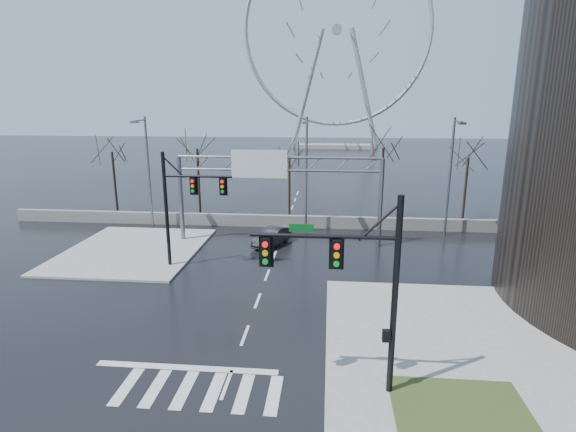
# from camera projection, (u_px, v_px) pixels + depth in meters

# --- Properties ---
(ground) EXTENTS (260.00, 260.00, 0.00)m
(ground) POSITION_uv_depth(u_px,v_px,m) (245.00, 335.00, 22.13)
(ground) COLOR black
(ground) RESTS_ON ground
(sidewalk_right_ext) EXTENTS (12.00, 10.00, 0.15)m
(sidewalk_right_ext) POSITION_uv_depth(u_px,v_px,m) (443.00, 324.00, 23.14)
(sidewalk_right_ext) COLOR gray
(sidewalk_right_ext) RESTS_ON ground
(sidewalk_far) EXTENTS (10.00, 12.00, 0.15)m
(sidewalk_far) POSITION_uv_depth(u_px,v_px,m) (133.00, 250.00, 34.68)
(sidewalk_far) COLOR gray
(sidewalk_far) RESTS_ON ground
(grass_strip) EXTENTS (5.00, 4.00, 0.02)m
(grass_strip) POSITION_uv_depth(u_px,v_px,m) (461.00, 411.00, 16.45)
(grass_strip) COLOR #2F3918
(grass_strip) RESTS_ON sidewalk_near
(barrier_wall) EXTENTS (52.00, 0.50, 1.10)m
(barrier_wall) POSITION_uv_depth(u_px,v_px,m) (285.00, 221.00, 41.30)
(barrier_wall) COLOR slate
(barrier_wall) RESTS_ON ground
(signal_mast_near) EXTENTS (5.52, 0.41, 8.00)m
(signal_mast_near) POSITION_uv_depth(u_px,v_px,m) (359.00, 277.00, 16.57)
(signal_mast_near) COLOR black
(signal_mast_near) RESTS_ON ground
(signal_mast_far) EXTENTS (4.72, 0.41, 8.00)m
(signal_mast_far) POSITION_uv_depth(u_px,v_px,m) (182.00, 199.00, 30.12)
(signal_mast_far) COLOR black
(signal_mast_far) RESTS_ON ground
(sign_gantry) EXTENTS (16.36, 0.40, 7.60)m
(sign_gantry) POSITION_uv_depth(u_px,v_px,m) (274.00, 181.00, 35.33)
(sign_gantry) COLOR slate
(sign_gantry) RESTS_ON ground
(streetlight_left) EXTENTS (0.50, 2.55, 10.00)m
(streetlight_left) POSITION_uv_depth(u_px,v_px,m) (147.00, 164.00, 39.29)
(streetlight_left) COLOR slate
(streetlight_left) RESTS_ON ground
(streetlight_mid) EXTENTS (0.50, 2.55, 10.00)m
(streetlight_mid) POSITION_uv_depth(u_px,v_px,m) (306.00, 166.00, 38.03)
(streetlight_mid) COLOR slate
(streetlight_mid) RESTS_ON ground
(streetlight_right) EXTENTS (0.50, 2.55, 10.00)m
(streetlight_right) POSITION_uv_depth(u_px,v_px,m) (452.00, 168.00, 36.96)
(streetlight_right) COLOR slate
(streetlight_right) RESTS_ON ground
(tree_far_left) EXTENTS (3.50, 3.50, 7.00)m
(tree_far_left) POSITION_uv_depth(u_px,v_px,m) (113.00, 159.00, 45.54)
(tree_far_left) COLOR black
(tree_far_left) RESTS_ON ground
(tree_left) EXTENTS (3.75, 3.75, 7.50)m
(tree_left) POSITION_uv_depth(u_px,v_px,m) (198.00, 157.00, 44.15)
(tree_left) COLOR black
(tree_left) RESTS_ON ground
(tree_center) EXTENTS (3.25, 3.25, 6.50)m
(tree_center) POSITION_uv_depth(u_px,v_px,m) (289.00, 165.00, 44.51)
(tree_center) COLOR black
(tree_center) RESTS_ON ground
(tree_right) EXTENTS (3.90, 3.90, 7.80)m
(tree_right) POSITION_uv_depth(u_px,v_px,m) (383.00, 156.00, 42.48)
(tree_right) COLOR black
(tree_right) RESTS_ON ground
(tree_far_right) EXTENTS (3.40, 3.40, 6.80)m
(tree_far_right) POSITION_uv_depth(u_px,v_px,m) (468.00, 165.00, 42.44)
(tree_far_right) COLOR black
(tree_far_right) RESTS_ON ground
(ferris_wheel) EXTENTS (45.00, 6.00, 50.91)m
(ferris_wheel) POSITION_uv_depth(u_px,v_px,m) (337.00, 38.00, 106.97)
(ferris_wheel) COLOR gray
(ferris_wheel) RESTS_ON ground
(car) EXTENTS (2.95, 4.40, 1.37)m
(car) POSITION_uv_depth(u_px,v_px,m) (272.00, 237.00, 35.99)
(car) COLOR black
(car) RESTS_ON ground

